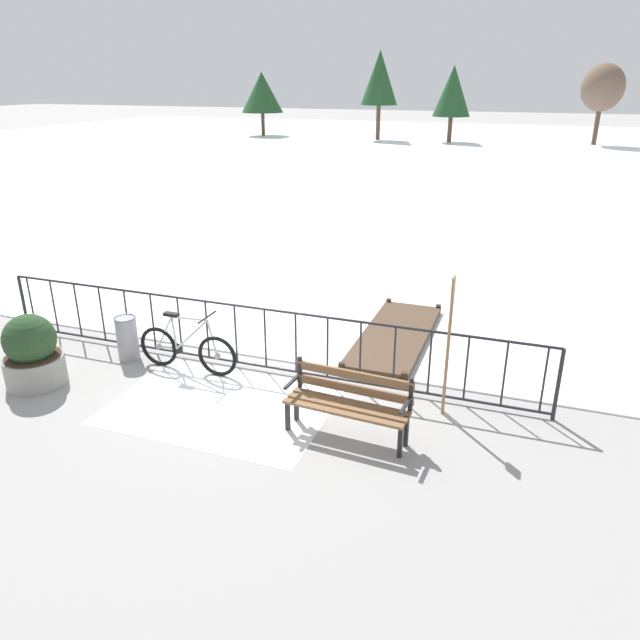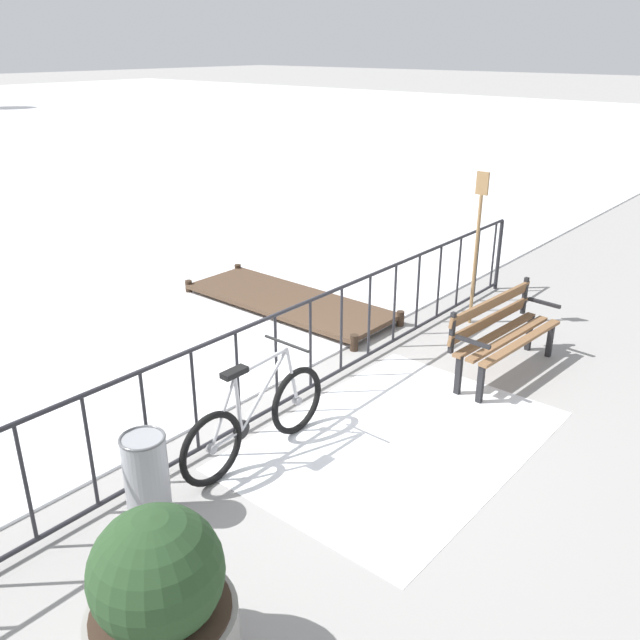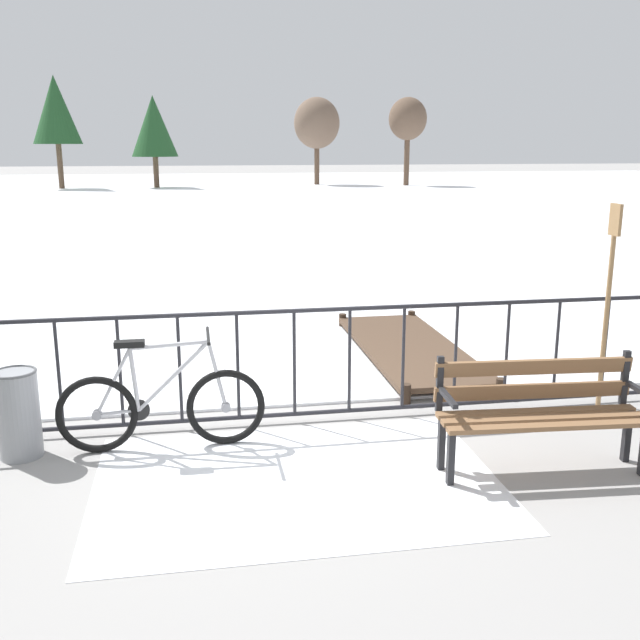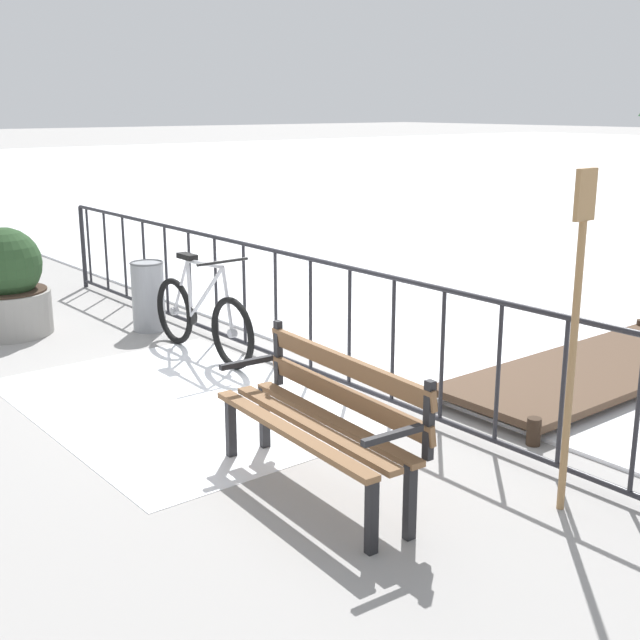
# 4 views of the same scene
# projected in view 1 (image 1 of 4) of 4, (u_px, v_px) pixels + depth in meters

# --- Properties ---
(ground_plane) EXTENTS (160.00, 160.00, 0.00)m
(ground_plane) POSITION_uv_depth(u_px,v_px,m) (252.00, 369.00, 9.55)
(ground_plane) COLOR gray
(frozen_pond) EXTENTS (80.00, 56.00, 0.03)m
(frozen_pond) POSITION_uv_depth(u_px,v_px,m) (470.00, 158.00, 34.31)
(frozen_pond) COLOR white
(frozen_pond) RESTS_ON ground
(snow_patch) EXTENTS (3.03, 2.14, 0.01)m
(snow_patch) POSITION_uv_depth(u_px,v_px,m) (221.00, 406.00, 8.47)
(snow_patch) COLOR white
(snow_patch) RESTS_ON ground
(railing_fence) EXTENTS (9.06, 0.06, 1.07)m
(railing_fence) POSITION_uv_depth(u_px,v_px,m) (250.00, 336.00, 9.34)
(railing_fence) COLOR #232328
(railing_fence) RESTS_ON ground
(bicycle_near_railing) EXTENTS (1.71, 0.52, 0.97)m
(bicycle_near_railing) POSITION_uv_depth(u_px,v_px,m) (187.00, 349.00, 9.37)
(bicycle_near_railing) COLOR black
(bicycle_near_railing) RESTS_ON ground
(park_bench) EXTENTS (1.63, 0.59, 0.89)m
(park_bench) POSITION_uv_depth(u_px,v_px,m) (349.00, 399.00, 7.63)
(park_bench) COLOR brown
(park_bench) RESTS_ON ground
(planter_with_shrub) EXTENTS (0.87, 0.87, 1.11)m
(planter_with_shrub) POSITION_uv_depth(u_px,v_px,m) (32.00, 353.00, 8.90)
(planter_with_shrub) COLOR gray
(planter_with_shrub) RESTS_ON ground
(trash_bin) EXTENTS (0.35, 0.35, 0.73)m
(trash_bin) POSITION_uv_depth(u_px,v_px,m) (127.00, 338.00, 9.75)
(trash_bin) COLOR gray
(trash_bin) RESTS_ON ground
(oar_upright) EXTENTS (0.04, 0.16, 1.98)m
(oar_upright) POSITION_uv_depth(u_px,v_px,m) (449.00, 338.00, 7.86)
(oar_upright) COLOR #937047
(oar_upright) RESTS_ON ground
(wooden_dock) EXTENTS (1.10, 3.16, 0.20)m
(wooden_dock) POSITION_uv_depth(u_px,v_px,m) (395.00, 335.00, 10.51)
(wooden_dock) COLOR #4C3828
(wooden_dock) RESTS_ON ground
(tree_west_mid) EXTENTS (2.76, 2.76, 5.19)m
(tree_west_mid) POSITION_uv_depth(u_px,v_px,m) (603.00, 88.00, 39.61)
(tree_west_mid) COLOR brown
(tree_west_mid) RESTS_ON ground
(tree_centre) EXTENTS (2.59, 2.59, 5.11)m
(tree_centre) POSITION_uv_depth(u_px,v_px,m) (453.00, 91.00, 41.40)
(tree_centre) COLOR brown
(tree_centre) RESTS_ON ground
(tree_east_mid) EXTENTS (3.22, 3.22, 4.70)m
(tree_east_mid) POSITION_uv_depth(u_px,v_px,m) (262.00, 92.00, 46.32)
(tree_east_mid) COLOR brown
(tree_east_mid) RESTS_ON ground
(tree_far_east) EXTENTS (2.62, 2.62, 6.11)m
(tree_far_east) POSITION_uv_depth(u_px,v_px,m) (380.00, 78.00, 42.62)
(tree_far_east) COLOR brown
(tree_far_east) RESTS_ON ground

